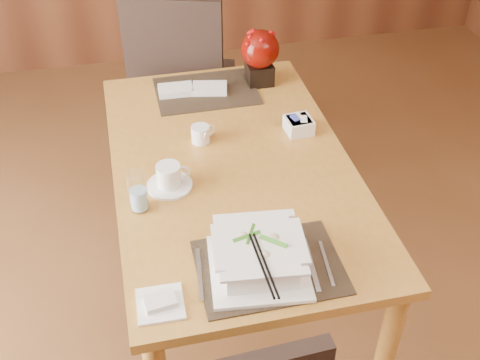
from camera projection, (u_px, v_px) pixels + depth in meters
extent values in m
cube|color=#BA8133|center=(232.00, 168.00, 2.30)|extent=(0.90, 1.50, 0.04)
cylinder|color=#BA8133|center=(127.00, 155.00, 3.00)|extent=(0.07, 0.07, 0.71)
cylinder|color=#BA8133|center=(385.00, 356.00, 2.08)|extent=(0.07, 0.07, 0.71)
cylinder|color=#BA8133|center=(278.00, 136.00, 3.13)|extent=(0.07, 0.07, 0.71)
cube|color=black|center=(270.00, 267.00, 1.87)|extent=(0.45, 0.33, 0.01)
cube|color=black|center=(206.00, 91.00, 2.71)|extent=(0.45, 0.33, 0.01)
cube|color=white|center=(258.00, 269.00, 1.86)|extent=(0.33, 0.33, 0.01)
cube|color=white|center=(259.00, 256.00, 1.82)|extent=(0.24, 0.24, 0.10)
cylinder|color=tan|center=(259.00, 255.00, 1.82)|extent=(0.20, 0.20, 0.08)
cylinder|color=white|center=(170.00, 185.00, 2.18)|extent=(0.17, 0.17, 0.01)
cylinder|color=white|center=(169.00, 175.00, 2.15)|extent=(0.09, 0.09, 0.08)
cylinder|color=black|center=(168.00, 167.00, 2.13)|extent=(0.08, 0.08, 0.01)
cylinder|color=white|center=(138.00, 191.00, 2.04)|extent=(0.08, 0.08, 0.15)
cube|color=white|center=(299.00, 125.00, 2.44)|extent=(0.11, 0.11, 0.06)
cube|color=black|center=(259.00, 73.00, 2.74)|extent=(0.12, 0.12, 0.10)
sphere|color=#720B04|center=(260.00, 49.00, 2.67)|extent=(0.17, 0.17, 0.17)
cube|color=white|center=(160.00, 304.00, 1.76)|extent=(0.14, 0.14, 0.01)
cube|color=black|center=(185.00, 84.00, 3.26)|extent=(0.63, 0.63, 0.07)
cube|color=black|center=(173.00, 53.00, 2.89)|extent=(0.47, 0.20, 0.54)
cylinder|color=black|center=(227.00, 108.00, 3.57)|extent=(0.04, 0.04, 0.47)
cylinder|color=black|center=(219.00, 148.00, 3.25)|extent=(0.04, 0.04, 0.47)
cylinder|color=black|center=(159.00, 105.00, 3.60)|extent=(0.04, 0.04, 0.47)
cylinder|color=black|center=(144.00, 144.00, 3.28)|extent=(0.04, 0.04, 0.47)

